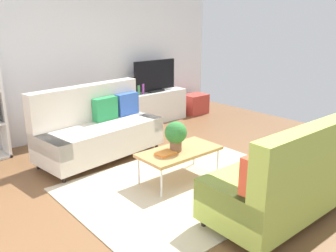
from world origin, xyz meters
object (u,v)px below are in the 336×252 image
Objects in this scene: vase_0 at (130,90)px; bottle_0 at (139,90)px; couch_green at (289,178)px; couch_beige at (98,129)px; coffee_table at (180,152)px; tv_console at (155,106)px; potted_plant at (176,134)px; table_book_0 at (166,153)px; storage_trunk at (195,104)px; bottle_1 at (143,89)px; tv at (155,76)px.

vase_0 is 0.18m from bottle_0.
bottle_0 is at bearing 79.25° from couch_green.
couch_beige is 1.48m from coffee_table.
couch_green is at bearing -107.59° from tv_console.
vase_0 reaches higher than bottle_0.
table_book_0 is at bearing -177.48° from potted_plant.
storage_trunk is 2.82× the size of bottle_0.
storage_trunk is 3.68m from table_book_0.
coffee_table is 5.50× the size of vase_0.
couch_green is 1.74× the size of coffee_table.
tv_console is 2.69× the size of storage_trunk.
tv_console is at bearing 7.15° from bottle_1.
coffee_table is (0.39, -1.42, -0.05)m from couch_beige.
bottle_1 is (-0.32, -0.02, -0.21)m from tv.
vase_0 is (0.92, 2.48, 0.35)m from coffee_table.
bottle_1 is (1.58, 0.96, 0.29)m from couch_beige.
tv_console is (1.50, 2.43, -0.07)m from coffee_table.
couch_green is 4.04m from tv_console.
storage_trunk reaches higher than coffee_table.
tv reaches higher than table_book_0.
couch_beige reaches higher than potted_plant.
table_book_0 is 2.74m from bottle_0.
tv is at bearing 56.86° from potted_plant.
couch_beige is at bearing 104.39° from couch_green.
couch_beige is at bearing -152.61° from tv.
potted_plant is at bearing -111.75° from vase_0.
table_book_0 is at bearing -140.73° from storage_trunk.
bottle_1 is at bearing 62.34° from potted_plant.
bottle_1 is at bearing -19.01° from vase_0.
couch_beige reaches higher than bottle_1.
tv is 1.32m from storage_trunk.
tv_console is 2.99m from table_book_0.
couch_green is 9.58× the size of vase_0.
tv is 1.92× the size of storage_trunk.
bottle_0 is (-0.43, -0.02, -0.22)m from tv.
vase_0 is (-0.58, 0.05, 0.42)m from tv_console.
couch_beige is 9.87× the size of bottle_1.
tv_console is 0.60m from bottle_0.
storage_trunk is (1.10, -0.08, -0.73)m from tv.
tv_console is at bearing 57.08° from potted_plant.
table_book_0 reaches higher than storage_trunk.
vase_0 is at bearing 64.84° from table_book_0.
table_book_0 is at bearing -118.87° from bottle_0.
table_book_0 reaches higher than coffee_table.
tv is (1.50, 2.41, 0.56)m from coffee_table.
coffee_table is at bearing -0.62° from table_book_0.
bottle_1 is (0.11, 0.00, 0.01)m from bottle_0.
bottle_0 reaches higher than coffee_table.
bottle_1 is at bearing 0.00° from bottle_0.
table_book_0 is (-0.24, 0.00, 0.04)m from coffee_table.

